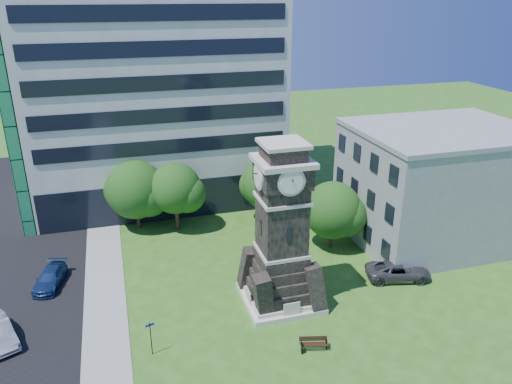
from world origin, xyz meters
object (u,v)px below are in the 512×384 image
object	(u,v)px
car_street_north	(50,278)
car_east_lot	(398,271)
street_sign	(151,335)
park_bench	(314,343)
clock_tower	(281,237)

from	to	relation	value
car_street_north	car_east_lot	distance (m)	27.33
car_street_north	street_sign	size ratio (longest dim) A/B	1.84
car_street_north	street_sign	xyz separation A→B (m)	(6.83, -10.30, 0.85)
car_east_lot	street_sign	distance (m)	19.99
street_sign	car_street_north	bearing A→B (deg)	106.91
car_east_lot	street_sign	world-z (taller)	street_sign
car_east_lot	park_bench	size ratio (longest dim) A/B	2.85
car_street_north	street_sign	distance (m)	12.39
car_east_lot	street_sign	bearing A→B (deg)	113.61
car_street_north	car_east_lot	size ratio (longest dim) A/B	0.85
car_street_north	park_bench	distance (m)	21.08
clock_tower	street_sign	distance (m)	10.93
park_bench	street_sign	world-z (taller)	street_sign
clock_tower	car_street_north	distance (m)	18.51
clock_tower	park_bench	bearing A→B (deg)	-87.28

